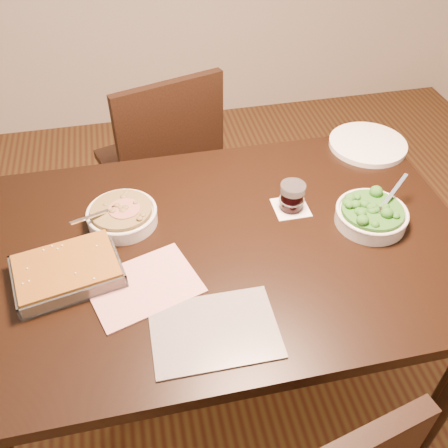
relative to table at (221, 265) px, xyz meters
name	(u,v)px	position (x,y,z in m)	size (l,w,h in m)	color
ground	(222,382)	(0.00, 0.00, -0.65)	(4.00, 4.00, 0.00)	#422113
table	(221,265)	(0.00, 0.00, 0.00)	(1.40, 0.90, 0.75)	black
magazine_a	(144,286)	(-0.23, -0.11, 0.10)	(0.27, 0.20, 0.01)	#AE3140
magazine_b	(214,330)	(-0.08, -0.29, 0.10)	(0.30, 0.21, 0.01)	#2A2A33
coaster	(291,208)	(0.24, 0.10, 0.10)	(0.10, 0.10, 0.00)	white
stew_bowl	(122,215)	(-0.26, 0.14, 0.12)	(0.20, 0.20, 0.08)	silver
broccoli_bowl	(371,215)	(0.44, -0.01, 0.12)	(0.21, 0.21, 0.08)	silver
baking_dish	(67,271)	(-0.41, -0.04, 0.12)	(0.30, 0.25, 0.05)	silver
wine_tumbler	(292,196)	(0.24, 0.10, 0.14)	(0.07, 0.07, 0.08)	black
dinner_plate	(368,144)	(0.60, 0.36, 0.10)	(0.27, 0.27, 0.02)	white
chair_far	(163,161)	(-0.09, 0.76, -0.14)	(0.54, 0.54, 0.92)	black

